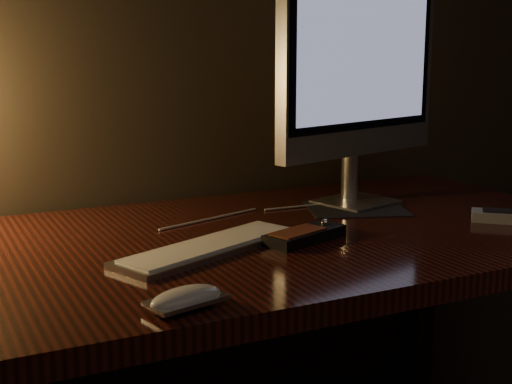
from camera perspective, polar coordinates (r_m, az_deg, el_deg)
name	(u,v)px	position (r m, az deg, el deg)	size (l,w,h in m)	color
desk	(211,292)	(1.46, -3.63, -7.98)	(1.60, 0.75, 0.75)	#3C130D
monitor	(361,68)	(1.63, 8.41, 9.81)	(0.49, 0.19, 0.53)	silver
keyboard	(210,247)	(1.28, -3.70, -4.38)	(0.38, 0.11, 0.01)	silver
mousepad	(356,209)	(1.61, 8.02, -1.32)	(0.21, 0.17, 0.00)	black
mouse	(186,301)	(1.00, -5.60, -8.70)	(0.11, 0.06, 0.02)	white
media_remote	(305,235)	(1.34, 3.93, -3.43)	(0.18, 0.12, 0.03)	black
cable	(266,213)	(1.55, 0.79, -1.67)	(0.00, 0.00, 0.51)	white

